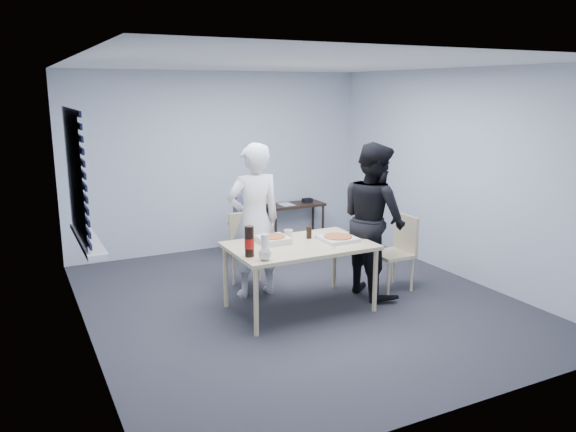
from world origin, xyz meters
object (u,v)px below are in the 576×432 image
chair_far (249,244)px  backpack (245,210)px  dining_table (300,249)px  chair_right (398,247)px  side_table (295,209)px  mug_b (288,234)px  stool (245,231)px  mug_a (265,255)px  person_black (373,219)px  soda_bottle (249,242)px  person_white (254,221)px

chair_far → backpack: bearing=69.7°
dining_table → chair_right: 1.37m
side_table → mug_b: 2.57m
chair_far → mug_b: bearing=-74.8°
stool → mug_a: 2.47m
person_black → soda_bottle: size_ratio=5.78×
side_table → mug_b: mug_b is taller
chair_right → side_table: 2.45m
dining_table → mug_b: mug_b is taller
mug_a → soda_bottle: bearing=115.7°
chair_far → mug_b: size_ratio=8.90×
mug_a → mug_b: bearing=47.8°
chair_far → person_black: person_black is taller
stool → backpack: backpack is taller
dining_table → person_black: size_ratio=0.85×
stool → mug_a: mug_a is taller
side_table → mug_a: (-1.81, -2.86, 0.26)m
person_white → stool: (0.44, 1.35, -0.48)m
soda_bottle → mug_b: bearing=34.5°
stool → backpack: 0.31m
mug_b → person_white: bearing=126.8°
mug_a → mug_b: size_ratio=1.23×
person_black → soda_bottle: bearing=98.4°
chair_right → mug_b: size_ratio=8.90×
mug_b → person_black: bearing=-11.9°
backpack → mug_a: 2.43m
person_black → backpack: bearing=23.2°
stool → chair_right: bearing=-58.3°
mug_b → dining_table: bearing=-90.6°
chair_far → stool: 1.08m
stool → person_white: bearing=-108.1°
dining_table → person_white: bearing=112.4°
chair_right → mug_a: 1.99m
chair_right → backpack: size_ratio=2.15×
person_black → chair_right: bearing=-90.9°
stool → mug_b: bearing=-96.0°
person_white → mug_a: bearing=72.4°
person_white → side_table: (1.50, 1.88, -0.36)m
dining_table → person_white: size_ratio=0.85×
mug_a → mug_b: (0.57, 0.63, -0.00)m
person_black → backpack: person_black is taller
chair_right → stool: (-1.18, 1.91, -0.11)m
soda_bottle → backpack: bearing=68.6°
stool → chair_far: bearing=-110.0°
person_white → mug_b: size_ratio=17.70×
chair_right → backpack: bearing=121.9°
stool → mug_b: size_ratio=5.13×
chair_far → chair_right: 1.79m
person_white → stool: 1.50m
chair_far → backpack: (0.37, 0.99, 0.20)m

